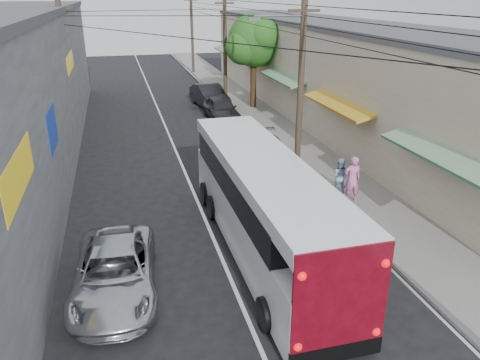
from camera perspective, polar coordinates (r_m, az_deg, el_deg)
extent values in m
cube|color=slate|center=(29.15, 4.33, 6.23)|extent=(3.00, 80.00, 0.12)
cube|color=beige|center=(32.02, 11.14, 12.70)|extent=(6.00, 40.00, 6.00)
cube|color=#4C4C51|center=(31.69, 11.56, 18.23)|extent=(6.20, 40.00, 0.30)
cube|color=#186F31|center=(17.04, 23.93, 2.87)|extent=(1.39, 6.00, 0.46)
cube|color=#CB6917|center=(23.55, 12.10, 9.14)|extent=(1.39, 6.00, 0.46)
cube|color=#186F31|center=(30.77, 5.43, 12.45)|extent=(1.39, 6.00, 0.46)
cube|color=#CB6917|center=(38.30, 1.26, 14.40)|extent=(1.39, 6.00, 0.46)
cube|color=#186F31|center=(45.99, -1.57, 15.66)|extent=(1.39, 6.00, 0.46)
cube|color=yellow|center=(11.39, -25.61, 0.64)|extent=(0.12, 3.50, 1.00)
cube|color=#1433A5|center=(17.23, -22.09, 5.79)|extent=(0.12, 2.20, 1.40)
cube|color=yellow|center=(26.83, -20.12, 13.33)|extent=(0.12, 4.00, 0.90)
cylinder|color=#473828|center=(21.42, 7.40, 11.21)|extent=(0.28, 0.28, 8.00)
cube|color=#473828|center=(21.07, 7.85, 19.79)|extent=(1.40, 0.12, 0.12)
cylinder|color=#473828|center=(35.63, -1.83, 15.60)|extent=(0.28, 0.28, 8.00)
cube|color=#473828|center=(35.42, -1.90, 20.76)|extent=(1.40, 0.12, 0.12)
cylinder|color=#473828|center=(50.30, -5.86, 17.35)|extent=(0.28, 0.28, 8.00)
cube|color=#473828|center=(50.15, -6.01, 21.00)|extent=(1.40, 0.12, 0.12)
cylinder|color=#473828|center=(26.92, -20.31, 12.24)|extent=(0.28, 0.28, 8.00)
cube|color=#473828|center=(26.64, -21.25, 19.01)|extent=(1.40, 0.12, 0.12)
cylinder|color=#59595E|center=(20.69, 4.83, 19.31)|extent=(2.20, 0.10, 0.10)
cube|color=#59595E|center=(20.36, 1.73, 19.05)|extent=(0.50, 0.18, 0.12)
cylinder|color=#3F2B19|center=(34.39, 1.63, 12.01)|extent=(0.44, 0.44, 4.00)
sphere|color=#255416|center=(34.02, 1.68, 16.66)|extent=(3.60, 3.60, 3.60)
sphere|color=#255416|center=(34.94, 3.02, 15.79)|extent=(2.60, 2.60, 2.60)
sphere|color=#255416|center=(33.44, 0.34, 15.89)|extent=(2.40, 2.40, 2.40)
sphere|color=#255416|center=(33.15, 2.89, 17.20)|extent=(2.20, 2.20, 2.20)
sphere|color=#255416|center=(34.78, 0.76, 17.11)|extent=(2.00, 2.00, 2.00)
cube|color=white|center=(15.18, 2.84, -5.07)|extent=(2.31, 10.80, 1.71)
cube|color=black|center=(15.05, 2.41, -0.05)|extent=(2.32, 9.00, 0.90)
cube|color=white|center=(14.42, 2.98, 1.63)|extent=(2.31, 10.80, 0.45)
cube|color=maroon|center=(10.52, 12.18, -14.23)|extent=(2.23, 0.08, 2.61)
cube|color=black|center=(11.39, 11.59, -19.91)|extent=(2.25, 0.10, 0.45)
sphere|color=red|center=(10.78, 7.04, -19.52)|extent=(0.20, 0.20, 0.20)
sphere|color=red|center=(11.50, 16.24, -17.31)|extent=(0.20, 0.20, 0.20)
sphere|color=red|center=(9.69, 7.54, -11.52)|extent=(0.20, 0.20, 0.20)
sphere|color=red|center=(10.48, 17.28, -9.63)|extent=(0.20, 0.20, 0.20)
cylinder|color=black|center=(12.16, 3.15, -16.02)|extent=(0.27, 0.90, 0.90)
cylinder|color=black|center=(12.91, 12.97, -14.06)|extent=(0.27, 0.90, 0.90)
cylinder|color=black|center=(17.53, -3.39, -3.33)|extent=(0.27, 0.90, 0.90)
cylinder|color=black|center=(18.06, 3.61, -2.55)|extent=(0.27, 0.90, 0.90)
cylinder|color=black|center=(18.73, -4.24, -1.63)|extent=(0.27, 0.90, 0.90)
cylinder|color=black|center=(19.23, 2.34, -0.94)|extent=(0.27, 0.90, 0.90)
imported|color=silver|center=(13.71, -15.01, -10.80)|extent=(2.56, 5.01, 1.35)
imported|color=#94959B|center=(21.88, 3.48, 2.81)|extent=(2.59, 5.46, 1.54)
imported|color=#26262B|center=(31.28, -2.30, 8.69)|extent=(1.94, 4.53, 1.52)
imported|color=black|center=(35.07, -3.74, 10.20)|extent=(2.34, 5.14, 1.63)
imported|color=pink|center=(19.01, 13.52, 0.14)|extent=(0.73, 0.52, 1.87)
imported|color=#9BBBE2|center=(19.56, 12.01, 0.44)|extent=(0.97, 0.92, 1.59)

